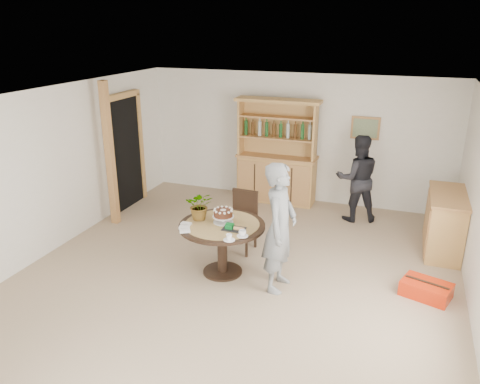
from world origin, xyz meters
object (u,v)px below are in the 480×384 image
at_px(hutch, 277,168).
at_px(sideboard, 445,223).
at_px(dining_table, 222,234).
at_px(dining_chair, 242,217).
at_px(adult_person, 357,178).
at_px(teen_boy, 280,228).
at_px(red_suitcase, 426,289).

distance_m(hutch, sideboard, 3.29).
distance_m(dining_table, dining_chair, 0.83).
relative_size(dining_table, adult_person, 0.77).
xyz_separation_m(sideboard, adult_person, (-1.44, 0.80, 0.31)).
bearing_deg(sideboard, hutch, 157.79).
relative_size(teen_boy, adult_person, 1.11).
bearing_deg(adult_person, sideboard, 131.87).
height_order(sideboard, red_suitcase, sideboard).
bearing_deg(red_suitcase, teen_boy, -148.98).
bearing_deg(dining_chair, sideboard, 21.80).
distance_m(dining_chair, red_suitcase, 2.81).
bearing_deg(adult_person, teen_boy, 56.71).
bearing_deg(adult_person, hutch, -34.73).
relative_size(hutch, dining_table, 1.70).
bearing_deg(hutch, adult_person, -15.54).
bearing_deg(sideboard, adult_person, 151.06).
distance_m(dining_table, teen_boy, 0.90).
height_order(dining_table, red_suitcase, dining_table).
xyz_separation_m(dining_table, red_suitcase, (2.73, 0.33, -0.50)).
bearing_deg(adult_person, dining_table, 40.42).
distance_m(sideboard, red_suitcase, 1.55).
xyz_separation_m(hutch, sideboard, (3.04, -1.24, -0.22)).
bearing_deg(dining_chair, hutch, 95.36).
bearing_deg(dining_chair, dining_table, -86.87).
relative_size(dining_table, teen_boy, 0.69).
height_order(hutch, adult_person, hutch).
bearing_deg(red_suitcase, dining_chair, -172.22).
bearing_deg(hutch, red_suitcase, -44.24).
relative_size(sideboard, adult_person, 0.80).
bearing_deg(dining_table, dining_chair, 89.67).
relative_size(teen_boy, red_suitcase, 2.51).
distance_m(hutch, teen_boy, 3.29).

